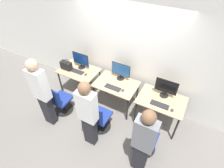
% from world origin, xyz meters
% --- Properties ---
extents(ground_plane, '(20.00, 20.00, 0.00)m').
position_xyz_m(ground_plane, '(0.00, 0.00, 0.00)').
color(ground_plane, slate).
extents(wall_back, '(12.00, 0.05, 2.80)m').
position_xyz_m(wall_back, '(0.00, 0.82, 1.40)').
color(wall_back, silver).
rests_on(wall_back, ground_plane).
extents(desk_left, '(1.01, 0.70, 0.75)m').
position_xyz_m(desk_left, '(-1.11, 0.35, 0.66)').
color(desk_left, tan).
rests_on(desk_left, ground_plane).
extents(monitor_left, '(0.48, 0.19, 0.43)m').
position_xyz_m(monitor_left, '(-1.11, 0.49, 0.98)').
color(monitor_left, black).
rests_on(monitor_left, desk_left).
extents(keyboard_left, '(0.39, 0.14, 0.02)m').
position_xyz_m(keyboard_left, '(-1.11, 0.28, 0.76)').
color(keyboard_left, '#262628').
rests_on(keyboard_left, desk_left).
extents(mouse_left, '(0.06, 0.09, 0.03)m').
position_xyz_m(mouse_left, '(-0.83, 0.27, 0.77)').
color(mouse_left, '#333333').
rests_on(mouse_left, desk_left).
extents(office_chair_left, '(0.48, 0.48, 0.86)m').
position_xyz_m(office_chair_left, '(-1.10, -0.49, 0.35)').
color(office_chair_left, black).
rests_on(office_chair_left, ground_plane).
extents(person_left, '(0.36, 0.23, 1.78)m').
position_xyz_m(person_left, '(-1.12, -0.86, 0.99)').
color(person_left, '#232328').
rests_on(person_left, ground_plane).
extents(desk_center, '(1.01, 0.70, 0.75)m').
position_xyz_m(desk_center, '(0.00, 0.35, 0.66)').
color(desk_center, tan).
rests_on(desk_center, ground_plane).
extents(monitor_center, '(0.48, 0.19, 0.43)m').
position_xyz_m(monitor_center, '(0.00, 0.57, 0.98)').
color(monitor_center, black).
rests_on(monitor_center, desk_center).
extents(keyboard_center, '(0.39, 0.14, 0.02)m').
position_xyz_m(keyboard_center, '(0.00, 0.18, 0.76)').
color(keyboard_center, '#262628').
rests_on(keyboard_center, desk_center).
extents(mouse_center, '(0.06, 0.09, 0.03)m').
position_xyz_m(mouse_center, '(0.25, 0.20, 0.77)').
color(mouse_center, '#333333').
rests_on(mouse_center, desk_center).
extents(office_chair_center, '(0.48, 0.48, 0.86)m').
position_xyz_m(office_chair_center, '(-0.00, -0.47, 0.35)').
color(office_chair_center, black).
rests_on(office_chair_center, ground_plane).
extents(person_center, '(0.36, 0.22, 1.69)m').
position_xyz_m(person_center, '(0.02, -0.84, 0.93)').
color(person_center, '#232328').
rests_on(person_center, ground_plane).
extents(desk_right, '(1.01, 0.70, 0.75)m').
position_xyz_m(desk_right, '(1.11, 0.35, 0.66)').
color(desk_right, tan).
rests_on(desk_right, ground_plane).
extents(monitor_right, '(0.48, 0.19, 0.43)m').
position_xyz_m(monitor_right, '(1.11, 0.50, 0.98)').
color(monitor_right, black).
rests_on(monitor_right, desk_right).
extents(keyboard_right, '(0.39, 0.14, 0.02)m').
position_xyz_m(keyboard_right, '(1.11, 0.18, 0.76)').
color(keyboard_right, '#262628').
rests_on(keyboard_right, desk_right).
extents(mouse_right, '(0.06, 0.09, 0.03)m').
position_xyz_m(mouse_right, '(1.38, 0.15, 0.77)').
color(mouse_right, '#333333').
rests_on(mouse_right, desk_right).
extents(office_chair_right, '(0.48, 0.48, 0.86)m').
position_xyz_m(office_chair_right, '(1.10, -0.50, 0.35)').
color(office_chair_right, black).
rests_on(office_chair_right, ground_plane).
extents(person_right, '(0.36, 0.22, 1.66)m').
position_xyz_m(person_right, '(1.14, -0.87, 0.91)').
color(person_right, '#232328').
rests_on(person_right, ground_plane).
extents(handbag, '(0.30, 0.18, 0.25)m').
position_xyz_m(handbag, '(-1.41, 0.24, 0.87)').
color(handbag, black).
rests_on(handbag, desk_left).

